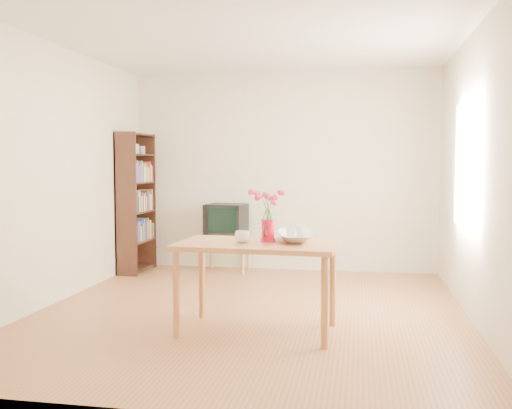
% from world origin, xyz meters
% --- Properties ---
extents(room, '(4.50, 4.50, 4.50)m').
position_xyz_m(room, '(0.03, 0.00, 1.30)').
color(room, brown).
rests_on(room, ground).
extents(table, '(1.35, 0.82, 0.75)m').
position_xyz_m(table, '(0.18, -0.63, 0.66)').
color(table, '#9F6036').
rests_on(table, ground).
extents(tv_stand, '(0.60, 0.45, 0.46)m').
position_xyz_m(tv_stand, '(-0.70, 1.97, 0.39)').
color(tv_stand, tan).
rests_on(tv_stand, ground).
extents(bookshelf, '(0.28, 0.70, 1.80)m').
position_xyz_m(bookshelf, '(-1.85, 1.75, 0.84)').
color(bookshelf, black).
rests_on(bookshelf, ground).
extents(pitcher, '(0.13, 0.20, 0.19)m').
position_xyz_m(pitcher, '(0.26, -0.55, 0.83)').
color(pitcher, red).
rests_on(pitcher, table).
extents(flowers, '(0.21, 0.21, 0.30)m').
position_xyz_m(flowers, '(0.26, -0.55, 1.08)').
color(flowers, '#F1386D').
rests_on(flowers, pitcher).
extents(mug, '(0.17, 0.17, 0.10)m').
position_xyz_m(mug, '(0.07, -0.67, 0.80)').
color(mug, white).
rests_on(mug, table).
extents(bowl, '(0.51, 0.51, 0.42)m').
position_xyz_m(bowl, '(0.47, -0.42, 0.96)').
color(bowl, white).
rests_on(bowl, table).
extents(teacup_a, '(0.09, 0.09, 0.07)m').
position_xyz_m(teacup_a, '(0.43, -0.42, 0.92)').
color(teacup_a, white).
rests_on(teacup_a, bowl).
extents(teacup_b, '(0.11, 0.11, 0.07)m').
position_xyz_m(teacup_b, '(0.52, -0.40, 0.92)').
color(teacup_b, white).
rests_on(teacup_b, bowl).
extents(television, '(0.53, 0.50, 0.42)m').
position_xyz_m(television, '(-0.70, 1.98, 0.68)').
color(television, black).
rests_on(television, tv_stand).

